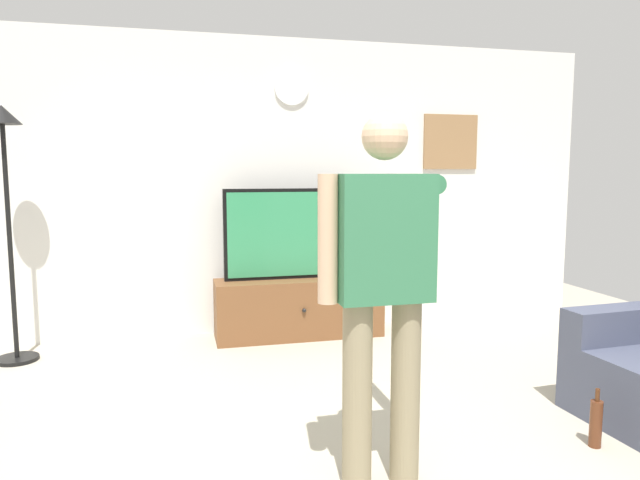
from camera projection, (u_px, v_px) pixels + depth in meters
The scene contains 8 objects.
back_wall at pixel (268, 187), 5.38m from camera, with size 6.40×0.10×2.70m, color silver.
tv_stand at pixel (299, 308), 5.22m from camera, with size 1.50×0.44×0.53m.
television at pixel (298, 234), 5.19m from camera, with size 1.32×0.07×0.81m.
wall_clock at pixel (291, 88), 5.27m from camera, with size 0.31×0.31×0.03m, color white.
framed_picture at pixel (450, 142), 5.71m from camera, with size 0.57×0.04×0.53m, color #997047.
floor_lamp at pixel (6, 181), 4.41m from camera, with size 0.32×0.32×1.99m.
person_standing_nearer_lamp at pixel (382, 278), 2.67m from camera, with size 0.62×0.78×1.75m.
beverage_bottle at pixel (596, 423), 3.14m from camera, with size 0.07×0.07×0.33m.
Camera 1 is at (-0.84, -2.41, 1.49)m, focal length 32.44 mm.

